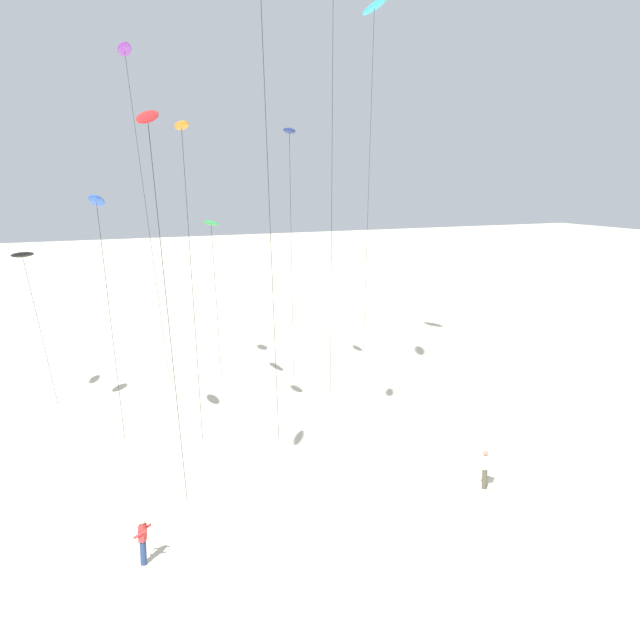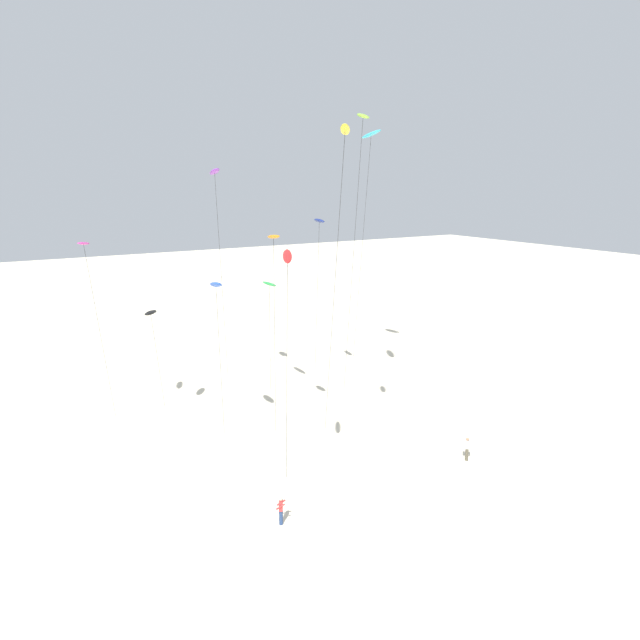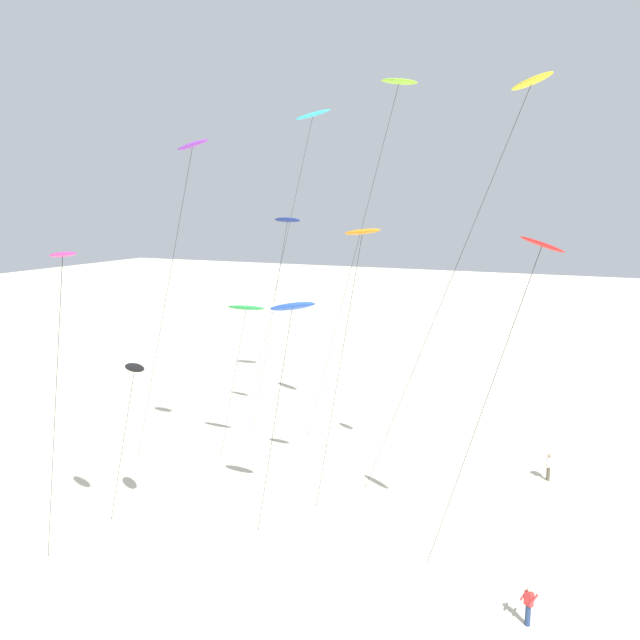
% 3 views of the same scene
% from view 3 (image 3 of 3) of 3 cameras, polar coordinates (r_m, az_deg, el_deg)
% --- Properties ---
extents(ground_plane, '(260.00, 260.00, 0.00)m').
position_cam_3_polar(ground_plane, '(36.13, 15.19, -17.31)').
color(ground_plane, beige).
extents(kite_lime, '(4.53, 8.82, 23.74)m').
position_cam_3_polar(kite_lime, '(38.58, 6.92, 19.88)').
color(kite_lime, '#8CD833').
rests_on(kite_lime, ground).
extents(kite_black, '(2.59, 4.66, 9.36)m').
position_cam_3_polar(kite_black, '(30.78, -16.21, -4.19)').
color(kite_black, black).
rests_on(kite_black, ground).
extents(kite_magenta, '(2.95, 5.74, 14.87)m').
position_cam_3_polar(kite_magenta, '(26.19, -21.98, 4.91)').
color(kite_magenta, '#D8339E').
rests_on(kite_magenta, ground).
extents(kite_blue, '(1.99, 4.07, 12.50)m').
position_cam_3_polar(kite_blue, '(28.60, -2.54, 1.08)').
color(kite_blue, blue).
rests_on(kite_blue, ground).
extents(kite_purple, '(4.41, 9.03, 19.91)m').
position_cam_3_polar(kite_purple, '(34.82, -11.38, 14.57)').
color(kite_purple, purple).
rests_on(kite_purple, ground).
extents(kite_yellow, '(5.01, 9.72, 21.95)m').
position_cam_3_polar(kite_yellow, '(30.10, 17.86, 18.47)').
color(kite_yellow, yellow).
rests_on(kite_yellow, ground).
extents(kite_cyan, '(4.17, 8.97, 23.32)m').
position_cam_3_polar(kite_cyan, '(47.94, -0.70, 17.57)').
color(kite_cyan, '#33BFE0').
rests_on(kite_cyan, ground).
extents(kite_orange, '(1.95, 4.11, 15.49)m').
position_cam_3_polar(kite_orange, '(30.57, 3.72, 7.41)').
color(kite_orange, orange).
rests_on(kite_orange, ground).
extents(kite_green, '(1.93, 4.40, 10.71)m').
position_cam_3_polar(kite_green, '(38.52, -6.64, 0.99)').
color(kite_green, green).
rests_on(kite_green, ground).
extents(kite_red, '(2.86, 5.39, 15.45)m').
position_cam_3_polar(kite_red, '(25.33, 18.86, 5.50)').
color(kite_red, red).
rests_on(kite_red, ground).
extents(kite_navy, '(2.48, 5.05, 15.76)m').
position_cam_3_polar(kite_navy, '(41.85, -2.97, 8.63)').
color(kite_navy, navy).
rests_on(kite_navy, ground).
extents(kite_flyer_nearest, '(0.71, 0.72, 1.67)m').
position_cam_3_polar(kite_flyer_nearest, '(28.91, 18.08, -22.97)').
color(kite_flyer_nearest, navy).
rests_on(kite_flyer_nearest, ground).
extents(kite_flyer_middle, '(0.73, 0.73, 1.67)m').
position_cam_3_polar(kite_flyer_middle, '(42.05, 19.69, -12.18)').
color(kite_flyer_middle, '#4C4738').
rests_on(kite_flyer_middle, ground).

